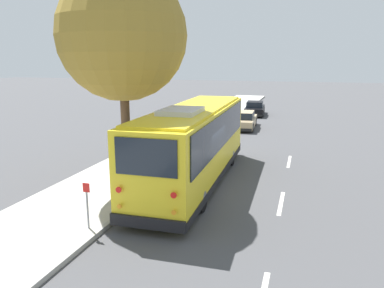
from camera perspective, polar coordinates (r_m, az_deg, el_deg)
The scene contains 11 objects.
ground_plane at distance 15.27m, azimuth 0.80°, elevation -6.95°, with size 160.00×160.00×0.00m, color #474749.
sidewalk_slab at distance 16.61m, azimuth -11.64°, elevation -5.30°, with size 80.00×3.86×0.15m, color #B2AFA8.
curb_strip at distance 15.78m, azimuth -5.21°, elevation -6.05°, with size 80.00×0.14×0.15m, color #9D9A94.
shuttle_bus at distance 15.64m, azimuth 0.38°, elevation 0.50°, with size 10.80×2.84×3.41m.
parked_sedan_tan at distance 29.00m, azimuth 7.95°, elevation 3.60°, with size 4.69×1.87×1.29m.
parked_sedan_black at distance 36.14m, azimuth 9.55°, elevation 5.33°, with size 4.47×2.00×1.30m.
street_tree at distance 14.89m, azimuth -10.42°, elevation 17.17°, with size 4.88×4.88×9.04m.
sign_post_near at distance 11.78m, azimuth -15.67°, elevation -8.94°, with size 0.06×0.22×1.42m.
sign_post_far at distance 13.18m, azimuth -11.69°, elevation -7.22°, with size 0.06×0.06×1.10m.
lane_stripe_mid at distance 14.26m, azimuth 13.42°, elevation -8.74°, with size 2.40×0.14×0.01m, color silver.
lane_stripe_ahead at distance 19.97m, azimuth 14.59°, elevation -2.60°, with size 2.40×0.14×0.01m, color silver.
Camera 1 is at (-13.81, -4.00, 5.14)m, focal length 35.00 mm.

